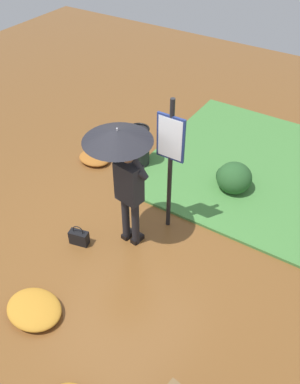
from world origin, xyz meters
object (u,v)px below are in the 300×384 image
(person_with_umbrella, at_px, (123,160))
(info_sign_post, at_px, (170,153))
(handbag, at_px, (79,237))
(trash_bin, at_px, (139,147))

(person_with_umbrella, xyz_separation_m, info_sign_post, (-0.39, -0.62, -0.11))
(info_sign_post, xyz_separation_m, handbag, (0.96, 1.11, -1.32))
(person_with_umbrella, relative_size, trash_bin, 2.45)
(handbag, bearing_deg, person_with_umbrella, -139.74)
(person_with_umbrella, xyz_separation_m, handbag, (0.57, 0.48, -1.42))
(info_sign_post, height_order, trash_bin, info_sign_post)
(person_with_umbrella, bearing_deg, handbag, 40.26)
(person_with_umbrella, height_order, info_sign_post, info_sign_post)
(person_with_umbrella, bearing_deg, info_sign_post, -121.86)
(person_with_umbrella, distance_m, trash_bin, 2.29)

